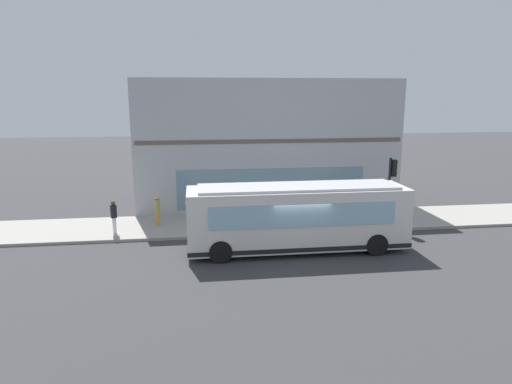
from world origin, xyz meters
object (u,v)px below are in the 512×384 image
object	(u,v)px
city_bus_nearside	(297,218)
newspaper_vending_box	(365,212)
traffic_light_near_corner	(392,179)
pedestrian_walking_along_curb	(114,215)
fire_hydrant	(288,208)
pedestrian_near_hydrant	(157,208)
pedestrian_by_light_pole	(288,206)

from	to	relation	value
city_bus_nearside	newspaper_vending_box	world-z (taller)	city_bus_nearside
traffic_light_near_corner	newspaper_vending_box	size ratio (longest dim) A/B	4.11
pedestrian_walking_along_curb	newspaper_vending_box	size ratio (longest dim) A/B	1.91
fire_hydrant	pedestrian_near_hydrant	world-z (taller)	pedestrian_near_hydrant
pedestrian_by_light_pole	newspaper_vending_box	bearing A→B (deg)	-90.51
fire_hydrant	pedestrian_by_light_pole	size ratio (longest dim) A/B	0.46
pedestrian_walking_along_curb	pedestrian_by_light_pole	distance (m)	9.16
city_bus_nearside	newspaper_vending_box	size ratio (longest dim) A/B	11.16
fire_hydrant	pedestrian_walking_along_curb	bearing A→B (deg)	105.59
fire_hydrant	pedestrian_near_hydrant	bearing A→B (deg)	101.08
pedestrian_by_light_pole	city_bus_nearside	bearing A→B (deg)	174.31
city_bus_nearside	fire_hydrant	bearing A→B (deg)	-7.62
city_bus_nearside	newspaper_vending_box	distance (m)	6.42
traffic_light_near_corner	pedestrian_near_hydrant	bearing A→B (deg)	82.19
city_bus_nearside	fire_hydrant	xyz separation A→B (m)	(5.97, -0.80, -1.04)
fire_hydrant	pedestrian_near_hydrant	distance (m)	7.61
pedestrian_by_light_pole	newspaper_vending_box	xyz separation A→B (m)	(-0.04, -4.46, -0.47)
fire_hydrant	pedestrian_walking_along_curb	size ratio (longest dim) A/B	0.43
traffic_light_near_corner	newspaper_vending_box	distance (m)	2.62
pedestrian_near_hydrant	pedestrian_walking_along_curb	bearing A→B (deg)	120.08
pedestrian_walking_along_curb	pedestrian_near_hydrant	world-z (taller)	pedestrian_walking_along_curb
pedestrian_near_hydrant	fire_hydrant	bearing A→B (deg)	-78.92
newspaper_vending_box	pedestrian_walking_along_curb	bearing A→B (deg)	93.17
city_bus_nearside	traffic_light_near_corner	world-z (taller)	traffic_light_near_corner
pedestrian_walking_along_curb	newspaper_vending_box	bearing A→B (deg)	-86.83
pedestrian_walking_along_curb	city_bus_nearside	bearing A→B (deg)	-110.83
fire_hydrant	city_bus_nearside	bearing A→B (deg)	172.38
pedestrian_walking_along_curb	pedestrian_near_hydrant	distance (m)	2.39
newspaper_vending_box	city_bus_nearside	bearing A→B (deg)	129.89
city_bus_nearside	fire_hydrant	distance (m)	6.11
traffic_light_near_corner	pedestrian_near_hydrant	distance (m)	12.62
city_bus_nearside	pedestrian_near_hydrant	distance (m)	8.05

